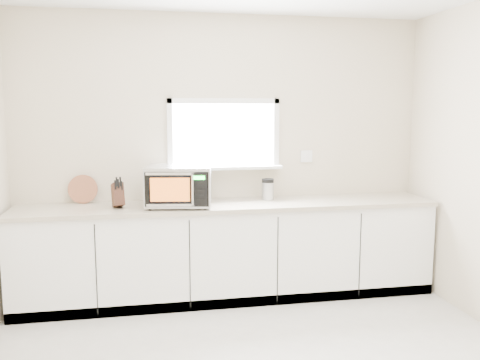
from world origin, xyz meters
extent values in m
cube|color=beige|center=(0.00, 2.00, 1.35)|extent=(4.00, 0.02, 2.70)
cube|color=white|center=(0.00, 1.99, 1.55)|extent=(1.00, 0.02, 0.60)
cube|color=white|center=(0.00, 1.92, 1.23)|extent=(1.12, 0.16, 0.03)
cube|color=white|center=(0.00, 1.97, 1.88)|extent=(1.10, 0.04, 0.05)
cube|color=white|center=(0.00, 1.97, 1.23)|extent=(1.10, 0.04, 0.05)
cube|color=white|center=(-0.53, 1.97, 1.55)|extent=(0.05, 0.04, 0.70)
cube|color=white|center=(0.53, 1.97, 1.55)|extent=(0.05, 0.04, 0.70)
cube|color=white|center=(0.85, 1.99, 1.32)|extent=(0.12, 0.01, 0.12)
cube|color=white|center=(0.00, 1.70, 0.44)|extent=(3.92, 0.60, 0.88)
cube|color=beige|center=(0.00, 1.69, 0.90)|extent=(3.92, 0.64, 0.04)
cylinder|color=black|center=(-0.73, 1.50, 0.93)|extent=(0.03, 0.03, 0.02)
cylinder|color=black|center=(-0.68, 1.84, 0.93)|extent=(0.03, 0.03, 0.02)
cylinder|color=black|center=(-0.26, 1.43, 0.93)|extent=(0.03, 0.03, 0.02)
cylinder|color=black|center=(-0.20, 1.77, 0.93)|extent=(0.03, 0.03, 0.02)
cube|color=#B7BABF|center=(-0.47, 1.63, 1.11)|extent=(0.63, 0.52, 0.34)
cube|color=black|center=(-0.50, 1.41, 1.11)|extent=(0.55, 0.10, 0.30)
cube|color=orange|center=(-0.56, 1.41, 1.11)|extent=(0.34, 0.06, 0.21)
cylinder|color=silver|center=(-0.37, 1.37, 1.11)|extent=(0.02, 0.02, 0.27)
cube|color=black|center=(-0.31, 1.38, 1.11)|extent=(0.14, 0.03, 0.30)
cube|color=#19FF33|center=(-0.31, 1.37, 1.21)|extent=(0.10, 0.02, 0.03)
cube|color=silver|center=(-0.47, 1.63, 1.29)|extent=(0.63, 0.52, 0.01)
cube|color=#432618|center=(-1.01, 1.67, 1.04)|extent=(0.13, 0.21, 0.24)
cube|color=black|center=(-1.03, 1.62, 1.13)|extent=(0.02, 0.04, 0.09)
cube|color=black|center=(-1.00, 1.62, 1.14)|extent=(0.02, 0.04, 0.09)
cube|color=black|center=(-0.98, 1.63, 1.12)|extent=(0.02, 0.04, 0.09)
cube|color=black|center=(-1.02, 1.62, 1.16)|extent=(0.02, 0.04, 0.09)
cube|color=black|center=(-0.98, 1.63, 1.16)|extent=(0.02, 0.04, 0.09)
cylinder|color=#9C5A3C|center=(-1.34, 1.94, 1.05)|extent=(0.27, 0.06, 0.27)
cylinder|color=#B7BABF|center=(0.40, 1.81, 1.00)|extent=(0.13, 0.13, 0.17)
cylinder|color=black|center=(0.40, 1.81, 1.11)|extent=(0.13, 0.13, 0.04)
camera|label=1|loc=(-0.77, -2.93, 1.80)|focal=38.00mm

